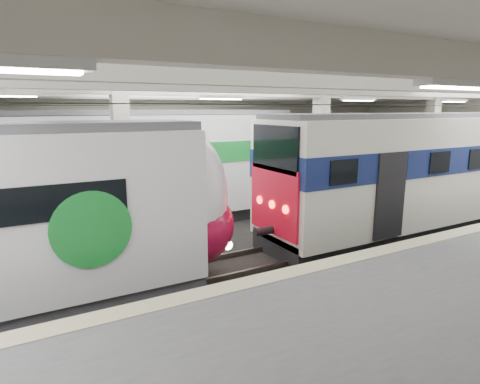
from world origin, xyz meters
TOP-DOWN VIEW (x-y plane):
  - station_hall at (0.00, -1.74)m, footprint 36.00×24.00m
  - older_rer at (7.38, 0.00)m, footprint 13.40×2.96m
  - far_train at (-2.66, 5.50)m, footprint 14.20×2.91m

SIDE VIEW (x-z plane):
  - older_rer at x=7.38m, z-range 0.11..4.53m
  - far_train at x=-2.66m, z-range 0.07..4.60m
  - station_hall at x=0.00m, z-range 0.37..6.12m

